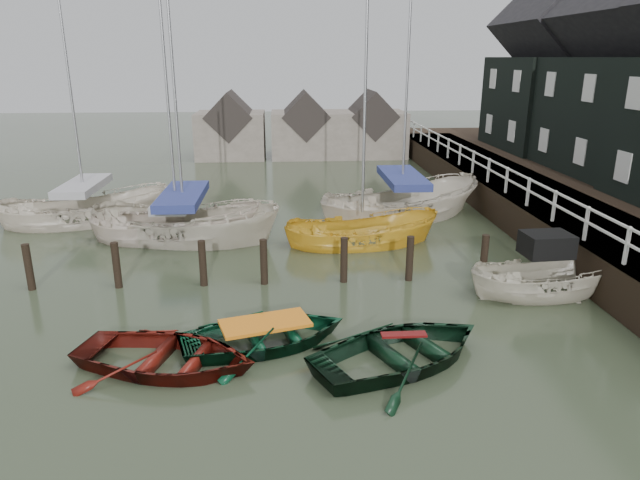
{
  "coord_description": "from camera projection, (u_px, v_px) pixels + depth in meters",
  "views": [
    {
      "loc": [
        -0.59,
        -13.01,
        6.51
      ],
      "look_at": [
        0.47,
        2.84,
        1.4
      ],
      "focal_mm": 32.0,
      "sensor_mm": 36.0,
      "label": 1
    }
  ],
  "objects": [
    {
      "name": "motorboat",
      "position": [
        544.0,
        292.0,
        16.29
      ],
      "size": [
        4.58,
        1.98,
        2.67
      ],
      "rotation": [
        0.0,
        0.0,
        1.64
      ],
      "color": "beige",
      "rests_on": "ground"
    },
    {
      "name": "sailboat_a",
      "position": [
        178.0,
        236.0,
        21.51
      ],
      "size": [
        6.49,
        2.96,
        10.32
      ],
      "rotation": [
        0.0,
        0.0,
        1.67
      ],
      "color": "beige",
      "rests_on": "ground"
    },
    {
      "name": "sailboat_c",
      "position": [
        362.0,
        243.0,
        20.82
      ],
      "size": [
        5.87,
        2.71,
        10.55
      ],
      "rotation": [
        0.0,
        0.0,
        1.67
      ],
      "color": "gold",
      "rests_on": "ground"
    },
    {
      "name": "sailboat_e",
      "position": [
        88.0,
        221.0,
        23.5
      ],
      "size": [
        7.12,
        4.21,
        10.72
      ],
      "rotation": [
        0.0,
        0.0,
        1.84
      ],
      "color": "beige",
      "rests_on": "ground"
    },
    {
      "name": "rowboat_dkgreen",
      "position": [
        402.0,
        363.0,
        12.73
      ],
      "size": [
        5.23,
        4.65,
        0.89
      ],
      "primitive_type": "imported",
      "rotation": [
        0.0,
        0.0,
        2.02
      ],
      "color": "black",
      "rests_on": "ground"
    },
    {
      "name": "ground",
      "position": [
        309.0,
        327.0,
        14.39
      ],
      "size": [
        120.0,
        120.0,
        0.0
      ],
      "primitive_type": "plane",
      "color": "#2B3521",
      "rests_on": "ground"
    },
    {
      "name": "rowboat_green",
      "position": [
        266.0,
        345.0,
        13.51
      ],
      "size": [
        4.61,
        3.84,
        0.82
      ],
      "primitive_type": "imported",
      "rotation": [
        0.0,
        0.0,
        1.85
      ],
      "color": "#08311C",
      "rests_on": "ground"
    },
    {
      "name": "sailboat_d",
      "position": [
        401.0,
        216.0,
        24.17
      ],
      "size": [
        8.09,
        5.42,
        13.06
      ],
      "rotation": [
        0.0,
        0.0,
        1.95
      ],
      "color": "beige",
      "rests_on": "ground"
    },
    {
      "name": "sailboat_b",
      "position": [
        186.0,
        238.0,
        21.29
      ],
      "size": [
        7.73,
        4.36,
        12.16
      ],
      "rotation": [
        0.0,
        0.0,
        1.34
      ],
      "color": "beige",
      "rests_on": "ground"
    },
    {
      "name": "rowboat_red",
      "position": [
        167.0,
        368.0,
        12.52
      ],
      "size": [
        4.73,
        3.94,
        0.84
      ],
      "primitive_type": "imported",
      "rotation": [
        0.0,
        0.0,
        1.29
      ],
      "color": "#52110B",
      "rests_on": "ground"
    },
    {
      "name": "pier",
      "position": [
        520.0,
        200.0,
        24.27
      ],
      "size": [
        3.04,
        32.0,
        2.7
      ],
      "color": "black",
      "rests_on": "ground"
    },
    {
      "name": "mooring_pilings",
      "position": [
        267.0,
        268.0,
        17.01
      ],
      "size": [
        13.72,
        0.22,
        1.8
      ],
      "color": "black",
      "rests_on": "ground"
    },
    {
      "name": "far_sheds",
      "position": [
        303.0,
        129.0,
        38.57
      ],
      "size": [
        14.0,
        4.08,
        4.39
      ],
      "color": "#665B51",
      "rests_on": "ground"
    }
  ]
}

